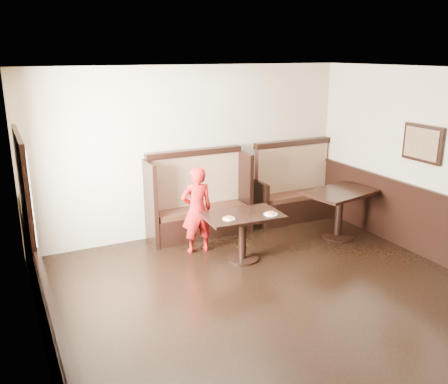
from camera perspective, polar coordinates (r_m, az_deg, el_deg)
ground at (r=5.59m, az=10.95°, el=-16.21°), size 7.00×7.00×0.00m
room_shell at (r=5.31m, az=6.88°, el=-9.59°), size 7.00×7.00×7.00m
booth_main at (r=7.97m, az=-3.12°, el=-1.55°), size 1.75×0.72×1.45m
booth_neighbor at (r=8.89m, az=8.52°, el=-0.10°), size 1.65×0.72×1.45m
table_main at (r=6.99m, az=2.27°, el=-3.99°), size 1.16×0.76×0.72m
table_neighbor at (r=8.06m, az=13.75°, el=-1.26°), size 1.28×0.97×0.80m
child at (r=7.24m, az=-3.28°, el=-2.17°), size 0.51×0.35×1.36m
pizza_plate_left at (r=6.73m, az=0.58°, el=-3.16°), size 0.18×0.18×0.03m
pizza_plate_right at (r=6.94m, az=5.65°, el=-2.60°), size 0.20×0.20×0.04m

